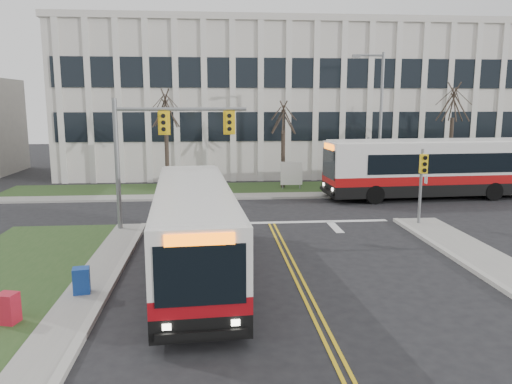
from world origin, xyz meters
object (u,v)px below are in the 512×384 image
object	(u,v)px
bus_cross	(433,170)
newspaper_box_red	(8,310)
directory_sign	(292,174)
newspaper_box_blue	(82,283)
bus_main	(194,231)
streetlight	(378,115)

from	to	relation	value
bus_cross	newspaper_box_red	bearing A→B (deg)	-51.96
directory_sign	newspaper_box_red	world-z (taller)	directory_sign
newspaper_box_blue	bus_main	bearing A→B (deg)	18.67
directory_sign	bus_main	size ratio (longest dim) A/B	0.17
bus_main	newspaper_box_red	bearing A→B (deg)	-145.17
bus_main	bus_cross	bearing A→B (deg)	38.50
newspaper_box_blue	newspaper_box_red	xyz separation A→B (m)	(-1.44, -1.98, 0.00)
directory_sign	bus_main	world-z (taller)	bus_main
streetlight	newspaper_box_red	distance (m)	25.74
bus_main	newspaper_box_red	size ratio (longest dim) A/B	12.21
directory_sign	newspaper_box_red	size ratio (longest dim) A/B	2.11
bus_cross	newspaper_box_blue	bearing A→B (deg)	-53.29
bus_main	bus_cross	size ratio (longest dim) A/B	0.85
bus_cross	newspaper_box_red	size ratio (longest dim) A/B	14.30
bus_main	bus_cross	distance (m)	19.61
directory_sign	newspaper_box_blue	distance (m)	20.84
directory_sign	newspaper_box_blue	size ratio (longest dim) A/B	2.11
newspaper_box_red	bus_cross	bearing A→B (deg)	55.74
bus_main	newspaper_box_blue	distance (m)	4.06
streetlight	newspaper_box_red	size ratio (longest dim) A/B	9.68
bus_main	newspaper_box_red	world-z (taller)	bus_main
streetlight	bus_cross	xyz separation A→B (m)	(2.94, -2.20, -3.38)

